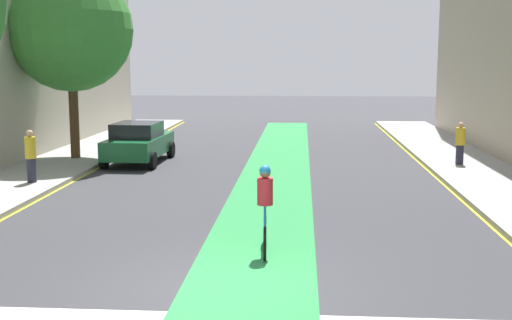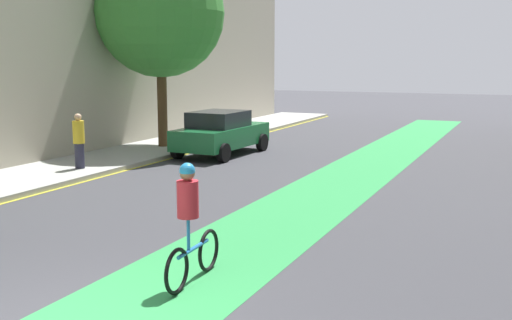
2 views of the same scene
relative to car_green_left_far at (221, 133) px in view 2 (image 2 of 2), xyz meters
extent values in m
cube|color=#196033|center=(0.00, 0.05, -0.13)|extent=(1.93, 4.26, 0.70)
cube|color=black|center=(0.00, -0.15, 0.49)|extent=(1.66, 2.05, 0.55)
cylinder|color=black|center=(-0.85, 1.55, -0.48)|extent=(0.24, 0.65, 0.64)
cylinder|color=black|center=(0.95, 1.49, -0.48)|extent=(0.24, 0.65, 0.64)
cylinder|color=black|center=(-0.95, -1.39, -0.48)|extent=(0.24, 0.65, 0.64)
cylinder|color=black|center=(0.85, -1.45, -0.48)|extent=(0.24, 0.65, 0.64)
torus|color=black|center=(5.47, -10.95, -0.46)|extent=(0.10, 0.68, 0.68)
torus|color=black|center=(5.52, -12.00, -0.46)|extent=(0.10, 0.68, 0.68)
cylinder|color=#2672BF|center=(5.50, -11.47, -0.28)|extent=(0.11, 0.95, 0.06)
cylinder|color=#2672BF|center=(5.50, -11.62, -0.01)|extent=(0.05, 0.05, 0.50)
cylinder|color=red|center=(5.50, -11.62, 0.51)|extent=(0.32, 0.32, 0.55)
sphere|color=#8C6647|center=(5.50, -11.62, 0.90)|extent=(0.22, 0.22, 0.22)
sphere|color=#268CCC|center=(5.50, -11.62, 0.94)|extent=(0.23, 0.23, 0.23)
cylinder|color=#262638|center=(-2.16, -4.96, -0.28)|extent=(0.28, 0.28, 0.75)
cylinder|color=gold|center=(-2.16, -4.96, 0.44)|extent=(0.34, 0.34, 0.67)
sphere|color=tan|center=(-2.16, -4.96, 0.88)|extent=(0.22, 0.22, 0.22)
cylinder|color=brown|center=(-2.55, 0.18, 0.98)|extent=(0.36, 0.36, 3.26)
sphere|color=#387F33|center=(-2.55, 0.18, 4.26)|extent=(4.70, 4.70, 4.70)
camera|label=1|loc=(6.23, -24.64, 3.17)|focal=46.25mm
camera|label=2|loc=(9.99, -19.16, 2.51)|focal=42.89mm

